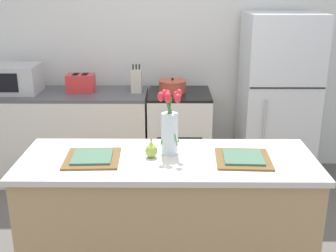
{
  "coord_description": "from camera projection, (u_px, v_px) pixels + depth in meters",
  "views": [
    {
      "loc": [
        0.02,
        -2.36,
        1.89
      ],
      "look_at": [
        0.0,
        0.25,
        1.01
      ],
      "focal_mm": 45.0,
      "sensor_mm": 36.0,
      "label": 1
    }
  ],
  "objects": [
    {
      "name": "back_wall",
      "position": [
        169.0,
        40.0,
        4.31
      ],
      "size": [
        5.2,
        0.08,
        2.7
      ],
      "color": "silver",
      "rests_on": "ground_plane"
    },
    {
      "name": "kitchen_island",
      "position": [
        168.0,
        222.0,
        2.7
      ],
      "size": [
        1.8,
        0.66,
        0.89
      ],
      "color": "tan",
      "rests_on": "ground_plane"
    },
    {
      "name": "back_counter",
      "position": [
        64.0,
        136.0,
        4.22
      ],
      "size": [
        1.68,
        0.6,
        0.9
      ],
      "color": "silver",
      "rests_on": "ground_plane"
    },
    {
      "name": "stove_range",
      "position": [
        179.0,
        136.0,
        4.21
      ],
      "size": [
        0.6,
        0.61,
        0.9
      ],
      "color": "silver",
      "rests_on": "ground_plane"
    },
    {
      "name": "refrigerator",
      "position": [
        277.0,
        100.0,
        4.09
      ],
      "size": [
        0.68,
        0.67,
        1.65
      ],
      "color": "silver",
      "rests_on": "ground_plane"
    },
    {
      "name": "flower_vase",
      "position": [
        170.0,
        127.0,
        2.57
      ],
      "size": [
        0.15,
        0.13,
        0.41
      ],
      "color": "silver",
      "rests_on": "kitchen_island"
    },
    {
      "name": "pear_figurine",
      "position": [
        151.0,
        150.0,
        2.55
      ],
      "size": [
        0.07,
        0.07,
        0.12
      ],
      "color": "#9EBC47",
      "rests_on": "kitchen_island"
    },
    {
      "name": "plate_setting_left",
      "position": [
        92.0,
        158.0,
        2.53
      ],
      "size": [
        0.34,
        0.34,
        0.02
      ],
      "color": "brown",
      "rests_on": "kitchen_island"
    },
    {
      "name": "plate_setting_right",
      "position": [
        243.0,
        158.0,
        2.52
      ],
      "size": [
        0.34,
        0.34,
        0.02
      ],
      "color": "brown",
      "rests_on": "kitchen_island"
    },
    {
      "name": "toaster",
      "position": [
        81.0,
        83.0,
        4.09
      ],
      "size": [
        0.28,
        0.18,
        0.17
      ],
      "color": "red",
      "rests_on": "back_counter"
    },
    {
      "name": "cooking_pot",
      "position": [
        172.0,
        86.0,
        4.08
      ],
      "size": [
        0.27,
        0.27,
        0.14
      ],
      "color": "#CC4C38",
      "rests_on": "stove_range"
    },
    {
      "name": "microwave",
      "position": [
        14.0,
        79.0,
        4.04
      ],
      "size": [
        0.48,
        0.37,
        0.27
      ],
      "color": "#B7BABC",
      "rests_on": "back_counter"
    },
    {
      "name": "knife_block",
      "position": [
        137.0,
        81.0,
        4.07
      ],
      "size": [
        0.1,
        0.14,
        0.27
      ],
      "color": "beige",
      "rests_on": "back_counter"
    }
  ]
}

